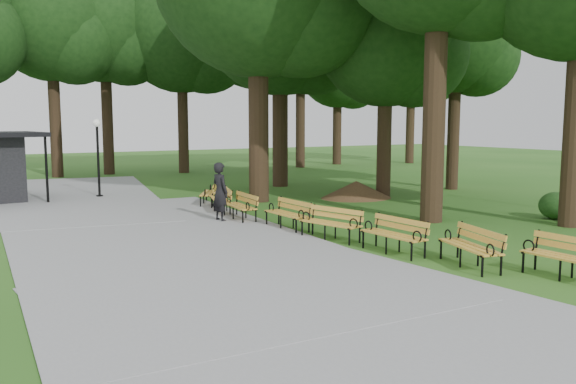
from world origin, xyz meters
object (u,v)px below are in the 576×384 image
lamp_post (97,142)px  lawn_tree_4 (280,13)px  bench_2 (393,235)px  bench_7 (209,193)px  bench_0 (567,258)px  bench_5 (239,206)px  bench_1 (470,247)px  lawn_tree_1 (386,36)px  person (220,192)px  bench_4 (287,214)px  bench_3 (330,224)px  bench_6 (220,200)px  dirt_mound (356,189)px  lawn_tree_5 (457,39)px

lamp_post → lawn_tree_4: size_ratio=0.27×
bench_2 → bench_7: 9.96m
bench_0 → bench_5: same height
bench_1 → lawn_tree_1: 13.51m
person → lawn_tree_1: 10.45m
bench_0 → bench_4: size_ratio=1.00×
lawn_tree_4 → bench_2: bearing=-109.3°
lamp_post → bench_3: size_ratio=1.72×
bench_6 → bench_7: (0.41, 1.97, 0.00)m
person → bench_6: (0.77, 1.72, -0.50)m
lamp_post → bench_4: 10.83m
lamp_post → lawn_tree_1: (10.44, -5.81, 4.32)m
person → bench_6: bearing=-33.2°
lawn_tree_1 → bench_1: bearing=-121.0°
lamp_post → bench_6: bearing=-66.4°
lamp_post → dirt_mound: size_ratio=1.27×
bench_5 → bench_6: size_ratio=1.00×
dirt_mound → bench_2: size_ratio=1.35×
lamp_post → bench_7: size_ratio=1.72×
bench_6 → lawn_tree_5: size_ratio=0.20×
dirt_mound → bench_6: bearing=-174.4°
dirt_mound → bench_3: size_ratio=1.35×
lamp_post → lawn_tree_1: bearing=-29.1°
bench_0 → bench_7: bearing=-175.2°
bench_4 → lawn_tree_1: (7.32, 4.38, 6.22)m
bench_6 → lawn_tree_4: (5.92, 6.10, 7.85)m
bench_2 → bench_4: size_ratio=1.00×
bench_3 → person: bearing=-177.7°
bench_7 → lawn_tree_4: (5.51, 4.14, 7.85)m
bench_3 → lawn_tree_5: (11.66, 6.79, 6.45)m
bench_5 → lawn_tree_5: size_ratio=0.20×
bench_2 → bench_4: (-0.58, 4.05, 0.00)m
lawn_tree_1 → dirt_mound: bearing=172.2°
dirt_mound → bench_2: (-5.44, -8.60, 0.08)m
lamp_post → dirt_mound: (9.15, -5.64, -1.98)m
lawn_tree_1 → person: bearing=-165.7°
bench_1 → lawn_tree_5: 16.48m
lawn_tree_5 → bench_5: bearing=-167.8°
person → bench_3: person is taller
bench_6 → lawn_tree_5: 13.87m
bench_4 → lawn_tree_4: (5.52, 10.03, 7.85)m
person → bench_0: person is taller
bench_3 → bench_4: bearing=169.9°
bench_3 → bench_4: same height
bench_2 → bench_4: same height
bench_3 → lawn_tree_4: (5.33, 11.99, 7.85)m
bench_6 → lawn_tree_5: lawn_tree_5 is taller
bench_0 → bench_1: (-0.86, 1.73, 0.00)m
bench_0 → lawn_tree_5: (9.84, 12.47, 6.45)m
person → bench_0: 10.35m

